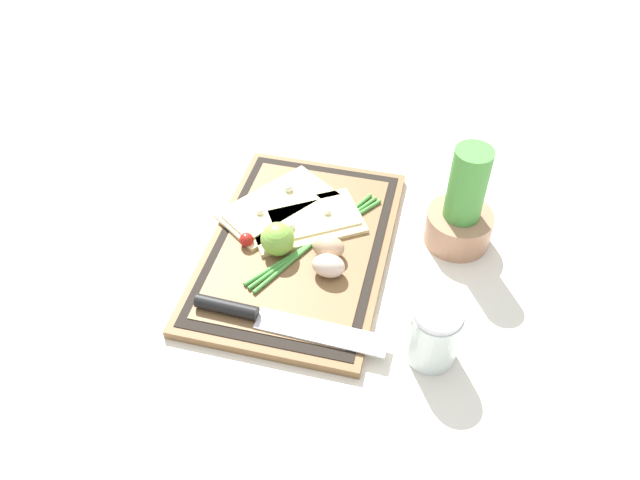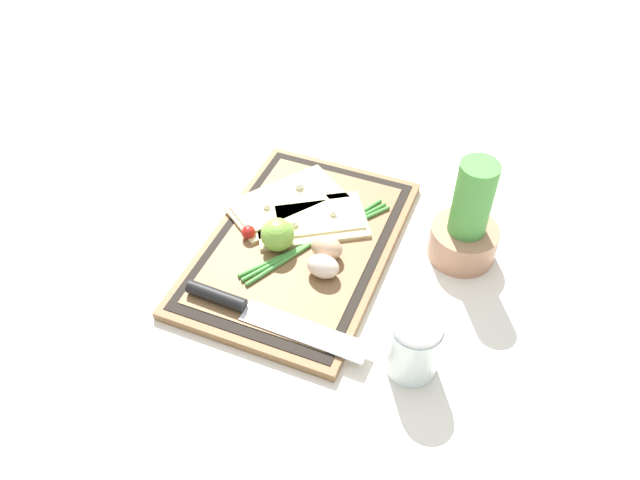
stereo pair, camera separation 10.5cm
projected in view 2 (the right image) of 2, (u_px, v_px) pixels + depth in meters
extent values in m
plane|color=silver|center=(300.00, 249.00, 1.09)|extent=(6.00, 6.00, 0.00)
cube|color=brown|center=(300.00, 245.00, 1.09)|extent=(0.46, 0.31, 0.02)
cube|color=black|center=(300.00, 242.00, 1.08)|extent=(0.43, 0.28, 0.00)
cube|color=brown|center=(300.00, 241.00, 1.08)|extent=(0.39, 0.25, 0.00)
cube|color=beige|center=(287.00, 202.00, 1.14)|extent=(0.24, 0.22, 0.01)
cube|color=beige|center=(279.00, 203.00, 1.13)|extent=(0.18, 0.16, 0.00)
sphere|color=silver|center=(300.00, 186.00, 1.15)|extent=(0.02, 0.02, 0.02)
sphere|color=silver|center=(267.00, 206.00, 1.12)|extent=(0.01, 0.01, 0.01)
cube|color=beige|center=(312.00, 220.00, 1.11)|extent=(0.20, 0.23, 0.01)
cube|color=beige|center=(320.00, 217.00, 1.11)|extent=(0.15, 0.17, 0.00)
sphere|color=silver|center=(294.00, 223.00, 1.09)|extent=(0.02, 0.02, 0.02)
sphere|color=silver|center=(333.00, 213.00, 1.10)|extent=(0.01, 0.01, 0.01)
cube|color=silver|center=(304.00, 331.00, 0.94)|extent=(0.05, 0.20, 0.00)
cylinder|color=black|center=(216.00, 296.00, 0.98)|extent=(0.03, 0.10, 0.02)
ellipsoid|color=tan|center=(327.00, 248.00, 1.04)|extent=(0.04, 0.05, 0.04)
ellipsoid|color=beige|center=(323.00, 266.00, 1.01)|extent=(0.04, 0.05, 0.04)
sphere|color=#7FB742|center=(277.00, 235.00, 1.05)|extent=(0.06, 0.06, 0.06)
sphere|color=red|center=(248.00, 232.00, 1.07)|extent=(0.02, 0.02, 0.02)
cylinder|color=#47933D|center=(318.00, 240.00, 1.07)|extent=(0.25, 0.18, 0.01)
cylinder|color=#47933D|center=(318.00, 240.00, 1.07)|extent=(0.27, 0.17, 0.01)
cylinder|color=#47933D|center=(318.00, 240.00, 1.07)|extent=(0.28, 0.14, 0.01)
cylinder|color=#AD7A5B|center=(463.00, 242.00, 1.06)|extent=(0.11, 0.11, 0.06)
cylinder|color=#47933D|center=(471.00, 206.00, 1.00)|extent=(0.06, 0.06, 0.17)
cylinder|color=silver|center=(414.00, 348.00, 0.89)|extent=(0.08, 0.08, 0.10)
cylinder|color=#D16023|center=(412.00, 359.00, 0.91)|extent=(0.07, 0.07, 0.03)
cylinder|color=silver|center=(418.00, 326.00, 0.85)|extent=(0.07, 0.07, 0.01)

